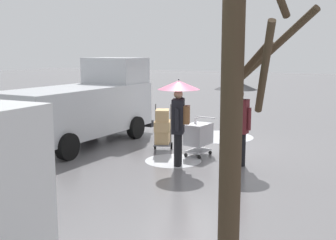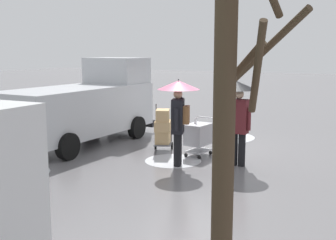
{
  "view_description": "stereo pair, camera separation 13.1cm",
  "coord_description": "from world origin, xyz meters",
  "px_view_note": "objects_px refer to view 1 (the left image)",
  "views": [
    {
      "loc": [
        -4.63,
        11.04,
        2.82
      ],
      "look_at": [
        0.31,
        1.38,
        1.05
      ],
      "focal_mm": 45.3,
      "sensor_mm": 36.0,
      "label": 1
    },
    {
      "loc": [
        -4.74,
        10.98,
        2.82
      ],
      "look_at": [
        0.31,
        1.38,
        1.05
      ],
      "focal_mm": 45.3,
      "sensor_mm": 36.0,
      "label": 2
    }
  ],
  "objects_px": {
    "cargo_van_parked_right": "(84,105)",
    "shopping_cart_vendor": "(198,135)",
    "pedestrian_pink_side": "(237,102)",
    "pedestrian_black_side": "(179,103)",
    "hand_dolly_boxes": "(162,127)",
    "bare_tree_near": "(235,128)"
  },
  "relations": [
    {
      "from": "cargo_van_parked_right",
      "to": "shopping_cart_vendor",
      "type": "distance_m",
      "value": 3.81
    },
    {
      "from": "shopping_cart_vendor",
      "to": "cargo_van_parked_right",
      "type": "bearing_deg",
      "value": 1.35
    },
    {
      "from": "pedestrian_pink_side",
      "to": "pedestrian_black_side",
      "type": "height_order",
      "value": "same"
    },
    {
      "from": "cargo_van_parked_right",
      "to": "pedestrian_black_side",
      "type": "height_order",
      "value": "cargo_van_parked_right"
    },
    {
      "from": "pedestrian_pink_side",
      "to": "pedestrian_black_side",
      "type": "distance_m",
      "value": 1.43
    },
    {
      "from": "shopping_cart_vendor",
      "to": "pedestrian_black_side",
      "type": "xyz_separation_m",
      "value": [
        0.07,
        1.09,
        1.0
      ]
    },
    {
      "from": "cargo_van_parked_right",
      "to": "pedestrian_pink_side",
      "type": "relative_size",
      "value": 2.52
    },
    {
      "from": "shopping_cart_vendor",
      "to": "hand_dolly_boxes",
      "type": "distance_m",
      "value": 1.12
    },
    {
      "from": "hand_dolly_boxes",
      "to": "pedestrian_pink_side",
      "type": "bearing_deg",
      "value": 168.33
    },
    {
      "from": "shopping_cart_vendor",
      "to": "pedestrian_pink_side",
      "type": "height_order",
      "value": "pedestrian_pink_side"
    },
    {
      "from": "cargo_van_parked_right",
      "to": "pedestrian_black_side",
      "type": "xyz_separation_m",
      "value": [
        -3.69,
        1.0,
        0.39
      ]
    },
    {
      "from": "shopping_cart_vendor",
      "to": "pedestrian_black_side",
      "type": "bearing_deg",
      "value": 86.48
    },
    {
      "from": "shopping_cart_vendor",
      "to": "hand_dolly_boxes",
      "type": "relative_size",
      "value": 0.79
    },
    {
      "from": "shopping_cart_vendor",
      "to": "bare_tree_near",
      "type": "bearing_deg",
      "value": 116.15
    },
    {
      "from": "pedestrian_pink_side",
      "to": "bare_tree_near",
      "type": "bearing_deg",
      "value": 107.56
    },
    {
      "from": "bare_tree_near",
      "to": "pedestrian_black_side",
      "type": "bearing_deg",
      "value": -58.59
    },
    {
      "from": "hand_dolly_boxes",
      "to": "bare_tree_near",
      "type": "relative_size",
      "value": 0.34
    },
    {
      "from": "cargo_van_parked_right",
      "to": "bare_tree_near",
      "type": "height_order",
      "value": "bare_tree_near"
    },
    {
      "from": "cargo_van_parked_right",
      "to": "bare_tree_near",
      "type": "bearing_deg",
      "value": 138.27
    },
    {
      "from": "cargo_van_parked_right",
      "to": "pedestrian_pink_side",
      "type": "xyz_separation_m",
      "value": [
        -4.97,
        0.37,
        0.41
      ]
    },
    {
      "from": "pedestrian_black_side",
      "to": "cargo_van_parked_right",
      "type": "bearing_deg",
      "value": -15.18
    },
    {
      "from": "cargo_van_parked_right",
      "to": "pedestrian_black_side",
      "type": "bearing_deg",
      "value": 164.82
    }
  ]
}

